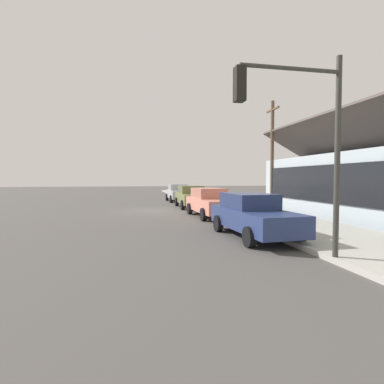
# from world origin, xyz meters

# --- Properties ---
(ground_plane) EXTENTS (120.00, 120.00, 0.00)m
(ground_plane) POSITION_xyz_m (0.00, 0.00, 0.00)
(ground_plane) COLOR #4C4947
(sidewalk_curb) EXTENTS (60.00, 4.20, 0.16)m
(sidewalk_curb) POSITION_xyz_m (0.00, 5.60, 0.08)
(sidewalk_curb) COLOR #B2AFA8
(sidewalk_curb) RESTS_ON ground
(car_silver) EXTENTS (4.35, 2.01, 1.59)m
(car_silver) POSITION_xyz_m (-7.83, 2.80, 0.81)
(car_silver) COLOR silver
(car_silver) RESTS_ON ground
(car_olive) EXTENTS (4.71, 2.08, 1.59)m
(car_olive) POSITION_xyz_m (-1.93, 2.89, 0.82)
(car_olive) COLOR olive
(car_olive) RESTS_ON ground
(car_coral) EXTENTS (4.88, 2.10, 1.59)m
(car_coral) POSITION_xyz_m (3.54, 2.87, 0.81)
(car_coral) COLOR #EA8C75
(car_coral) RESTS_ON ground
(car_navy) EXTENTS (4.83, 2.12, 1.59)m
(car_navy) POSITION_xyz_m (9.59, 2.89, 0.81)
(car_navy) COLOR navy
(car_navy) RESTS_ON ground
(storefront_building) EXTENTS (12.70, 7.78, 5.54)m
(storefront_building) POSITION_xyz_m (5.19, 11.98, 1.86)
(storefront_building) COLOR #ADBCC6
(storefront_building) RESTS_ON ground
(traffic_light_main) EXTENTS (0.37, 2.79, 5.20)m
(traffic_light_main) POSITION_xyz_m (13.30, 2.54, 3.49)
(traffic_light_main) COLOR #383833
(traffic_light_main) RESTS_ON ground
(utility_pole_wooden) EXTENTS (1.80, 0.24, 7.50)m
(utility_pole_wooden) POSITION_xyz_m (0.20, 8.20, 3.93)
(utility_pole_wooden) COLOR brown
(utility_pole_wooden) RESTS_ON ground
(fire_hydrant_red) EXTENTS (0.22, 0.22, 0.71)m
(fire_hydrant_red) POSITION_xyz_m (4.26, 4.20, 0.50)
(fire_hydrant_red) COLOR red
(fire_hydrant_red) RESTS_ON sidewalk_curb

